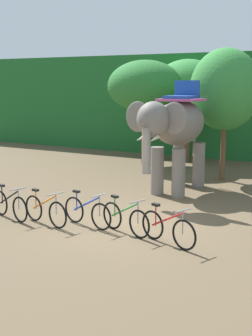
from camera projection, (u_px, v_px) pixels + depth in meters
The scene contains 10 objects.
ground_plane at pixel (124, 223), 12.45m from camera, with size 80.00×80.00×0.00m, color brown.
tree_center_left at pixel (145, 87), 20.99m from camera, with size 3.39×3.39×4.71m.
tree_right at pixel (188, 89), 21.79m from camera, with size 3.34×3.34×4.79m.
tree_left at pixel (225, 90), 17.43m from camera, with size 2.64×2.64×4.98m.
elephant at pixel (175, 128), 15.65m from camera, with size 2.08×4.14×3.78m.
bike_black at pixel (10, 205), 12.84m from camera, with size 1.66×0.63×0.92m.
bike_orange at pixel (45, 210), 12.30m from camera, with size 1.68×0.57×0.92m.
bike_blue at pixel (87, 212), 12.15m from camera, with size 1.68×0.55×0.92m.
bike_green at pixel (125, 218), 11.56m from camera, with size 1.64×0.69×0.92m.
bike_red at pixel (168, 228), 10.76m from camera, with size 1.63×0.71×0.92m.
Camera 1 is at (5.91, -10.42, 3.69)m, focal length 49.95 mm.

